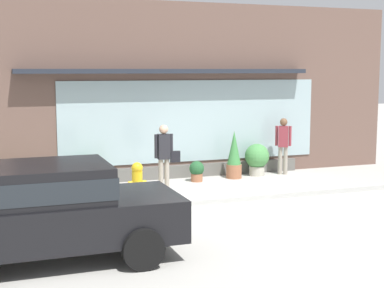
# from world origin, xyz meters

# --- Properties ---
(ground_plane) EXTENTS (60.00, 60.00, 0.00)m
(ground_plane) POSITION_xyz_m (0.00, 0.00, 0.00)
(ground_plane) COLOR #B2AFA8
(curb_strip) EXTENTS (14.00, 0.24, 0.12)m
(curb_strip) POSITION_xyz_m (0.00, -0.20, 0.06)
(curb_strip) COLOR #B2B2AD
(curb_strip) RESTS_ON ground_plane
(storefront) EXTENTS (14.00, 0.81, 4.86)m
(storefront) POSITION_xyz_m (0.01, 3.18, 2.37)
(storefront) COLOR brown
(storefront) RESTS_ON ground_plane
(fire_hydrant) EXTENTS (0.43, 0.40, 0.87)m
(fire_hydrant) POSITION_xyz_m (-1.45, 0.81, 0.43)
(fire_hydrant) COLOR gold
(fire_hydrant) RESTS_ON ground_plane
(pedestrian_with_handbag) EXTENTS (0.64, 0.22, 1.67)m
(pedestrian_with_handbag) POSITION_xyz_m (-0.61, 1.34, 0.97)
(pedestrian_with_handbag) COLOR #9E9384
(pedestrian_with_handbag) RESTS_ON ground_plane
(pedestrian_passerby) EXTENTS (0.41, 0.32, 1.63)m
(pedestrian_passerby) POSITION_xyz_m (3.31, 2.45, 0.95)
(pedestrian_passerby) COLOR #9E9384
(pedestrian_passerby) RESTS_ON ground_plane
(parked_car_black) EXTENTS (4.12, 1.96, 1.56)m
(parked_car_black) POSITION_xyz_m (-3.91, -2.97, 0.89)
(parked_car_black) COLOR black
(parked_car_black) RESTS_ON ground_plane
(potted_plant_by_entrance) EXTENTS (0.59, 0.59, 0.74)m
(potted_plant_by_entrance) POSITION_xyz_m (-4.26, 2.45, 0.41)
(potted_plant_by_entrance) COLOR #B7B2A3
(potted_plant_by_entrance) RESTS_ON ground_plane
(potted_plant_near_hydrant) EXTENTS (0.70, 0.70, 0.91)m
(potted_plant_near_hydrant) POSITION_xyz_m (2.52, 2.55, 0.51)
(potted_plant_near_hydrant) COLOR #B7B2A3
(potted_plant_near_hydrant) RESTS_ON ground_plane
(potted_plant_low_front) EXTENTS (0.36, 0.36, 0.73)m
(potted_plant_low_front) POSITION_xyz_m (-3.30, 2.58, 0.35)
(potted_plant_low_front) COLOR #B7B2A3
(potted_plant_low_front) RESTS_ON ground_plane
(potted_plant_window_center) EXTENTS (0.52, 0.52, 0.84)m
(potted_plant_window_center) POSITION_xyz_m (-2.31, 2.53, 0.44)
(potted_plant_window_center) COLOR #33473D
(potted_plant_window_center) RESTS_ON ground_plane
(potted_plant_doorstep) EXTENTS (0.41, 0.41, 0.56)m
(potted_plant_doorstep) POSITION_xyz_m (0.59, 2.30, 0.30)
(potted_plant_doorstep) COLOR #9E6042
(potted_plant_doorstep) RESTS_ON ground_plane
(potted_plant_trailing_edge) EXTENTS (0.43, 0.43, 1.33)m
(potted_plant_trailing_edge) POSITION_xyz_m (1.73, 2.39, 0.63)
(potted_plant_trailing_edge) COLOR #9E6042
(potted_plant_trailing_edge) RESTS_ON ground_plane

